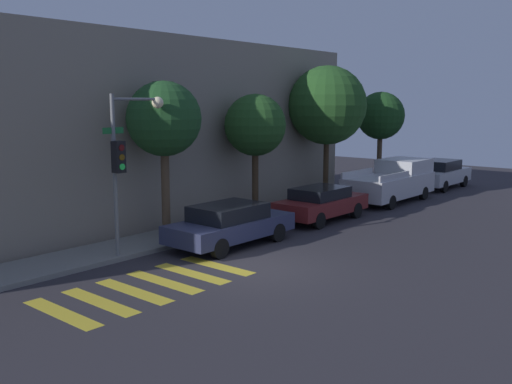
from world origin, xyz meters
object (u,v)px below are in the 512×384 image
at_px(sedan_far_end, 440,173).
at_px(pickup_truck, 392,181).
at_px(sedan_middle, 321,203).
at_px(tree_far_end, 327,106).
at_px(tree_behind_truck, 381,116).
at_px(tree_midblock, 255,126).
at_px(traffic_light_pole, 127,148).
at_px(tree_near_corner, 164,120).
at_px(sedan_near_corner, 230,224).

bearing_deg(sedan_far_end, pickup_truck, 180.00).
bearing_deg(sedan_middle, tree_far_end, 31.46).
bearing_deg(tree_behind_truck, tree_midblock, 180.00).
height_order(pickup_truck, sedan_far_end, pickup_truck).
relative_size(traffic_light_pole, tree_near_corner, 0.91).
relative_size(sedan_near_corner, tree_midblock, 0.90).
bearing_deg(sedan_far_end, sedan_middle, 180.00).
xyz_separation_m(sedan_far_end, tree_near_corner, (-17.23, 2.30, 3.22)).
bearing_deg(tree_midblock, tree_far_end, 0.00).
bearing_deg(tree_near_corner, sedan_near_corner, -72.90).
relative_size(sedan_middle, tree_behind_truck, 0.83).
xyz_separation_m(pickup_truck, tree_midblock, (-7.17, 2.30, 2.73)).
relative_size(pickup_truck, tree_far_end, 0.85).
bearing_deg(tree_midblock, tree_behind_truck, 0.00).
bearing_deg(sedan_near_corner, sedan_middle, 0.00).
xyz_separation_m(tree_near_corner, tree_midblock, (4.63, 0.00, -0.33)).
bearing_deg(tree_far_end, tree_midblock, 180.00).
distance_m(sedan_near_corner, tree_far_end, 9.96).
height_order(sedan_near_corner, sedan_middle, sedan_near_corner).
xyz_separation_m(tree_midblock, tree_far_end, (5.03, 0.00, 0.76)).
bearing_deg(tree_behind_truck, sedan_far_end, -42.46).
bearing_deg(sedan_middle, traffic_light_pole, 171.19).
relative_size(tree_midblock, tree_far_end, 0.79).
bearing_deg(tree_near_corner, tree_midblock, 0.00).
bearing_deg(tree_behind_truck, tree_near_corner, 180.00).
relative_size(sedan_middle, tree_midblock, 0.86).
distance_m(sedan_middle, tree_midblock, 3.96).
relative_size(sedan_near_corner, tree_far_end, 0.71).
relative_size(pickup_truck, tree_near_corner, 1.01).
bearing_deg(tree_far_end, traffic_light_pole, -175.06).
bearing_deg(pickup_truck, tree_near_corner, 168.98).
bearing_deg(tree_far_end, sedan_near_corner, -165.60).
bearing_deg(tree_far_end, pickup_truck, -47.09).
bearing_deg(sedan_middle, pickup_truck, -0.00).
height_order(traffic_light_pole, tree_behind_truck, tree_behind_truck).
distance_m(traffic_light_pole, tree_midblock, 6.99).
height_order(tree_near_corner, tree_behind_truck, tree_near_corner).
bearing_deg(tree_midblock, tree_near_corner, 180.00).
bearing_deg(sedan_middle, sedan_near_corner, -180.00).
relative_size(tree_midblock, tree_behind_truck, 0.96).
xyz_separation_m(sedan_near_corner, tree_far_end, (8.95, 2.30, 3.72)).
relative_size(pickup_truck, tree_midblock, 1.08).
bearing_deg(tree_near_corner, traffic_light_pole, -155.63).
relative_size(sedan_far_end, tree_behind_truck, 0.85).
distance_m(traffic_light_pole, sedan_far_end, 19.70).
distance_m(sedan_middle, sedan_far_end, 11.33).
distance_m(tree_midblock, tree_behind_truck, 10.09).
bearing_deg(sedan_near_corner, tree_midblock, 30.37).
xyz_separation_m(sedan_middle, tree_behind_truck, (8.82, 2.30, 3.16)).
relative_size(traffic_light_pole, sedan_far_end, 1.11).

